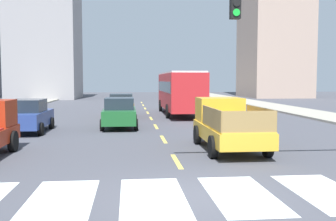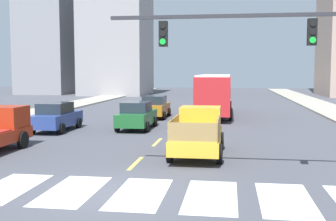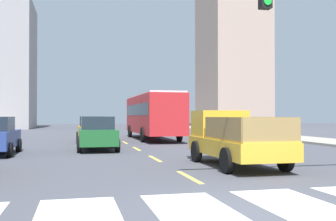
{
  "view_description": "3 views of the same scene",
  "coord_description": "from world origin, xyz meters",
  "px_view_note": "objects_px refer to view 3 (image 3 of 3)",
  "views": [
    {
      "loc": [
        -1.59,
        -9.06,
        2.71
      ],
      "look_at": [
        0.78,
        14.72,
        0.88
      ],
      "focal_mm": 42.62,
      "sensor_mm": 36.0,
      "label": 1
    },
    {
      "loc": [
        3.64,
        -11.95,
        3.62
      ],
      "look_at": [
        0.91,
        6.56,
        1.86
      ],
      "focal_mm": 45.05,
      "sensor_mm": 36.0,
      "label": 2
    },
    {
      "loc": [
        -3.19,
        -6.95,
        1.76
      ],
      "look_at": [
        2.62,
        17.8,
        2.1
      ],
      "focal_mm": 42.4,
      "sensor_mm": 36.0,
      "label": 3
    }
  ],
  "objects_px": {
    "city_bus": "(153,113)",
    "sedan_mid": "(92,129)",
    "pickup_stakebed": "(232,139)",
    "sedan_far": "(97,133)"
  },
  "relations": [
    {
      "from": "pickup_stakebed",
      "to": "city_bus",
      "type": "height_order",
      "value": "city_bus"
    },
    {
      "from": "city_bus",
      "to": "sedan_mid",
      "type": "bearing_deg",
      "value": -156.1
    },
    {
      "from": "pickup_stakebed",
      "to": "sedan_mid",
      "type": "bearing_deg",
      "value": 107.65
    },
    {
      "from": "pickup_stakebed",
      "to": "sedan_mid",
      "type": "distance_m",
      "value": 14.35
    },
    {
      "from": "sedan_far",
      "to": "sedan_mid",
      "type": "relative_size",
      "value": 1.0
    },
    {
      "from": "sedan_far",
      "to": "pickup_stakebed",
      "type": "bearing_deg",
      "value": -56.73
    },
    {
      "from": "pickup_stakebed",
      "to": "sedan_mid",
      "type": "xyz_separation_m",
      "value": [
        -4.39,
        13.66,
        -0.08
      ]
    },
    {
      "from": "sedan_far",
      "to": "sedan_mid",
      "type": "height_order",
      "value": "same"
    },
    {
      "from": "city_bus",
      "to": "sedan_mid",
      "type": "relative_size",
      "value": 2.45
    },
    {
      "from": "pickup_stakebed",
      "to": "sedan_mid",
      "type": "height_order",
      "value": "pickup_stakebed"
    }
  ]
}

